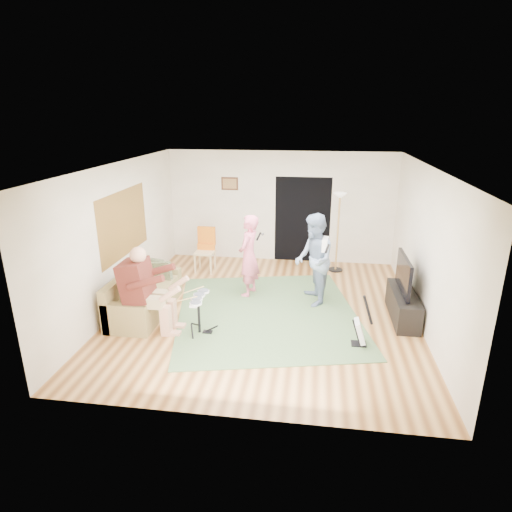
{
  "coord_description": "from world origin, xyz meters",
  "views": [
    {
      "loc": [
        0.86,
        -7.26,
        3.56
      ],
      "look_at": [
        -0.22,
        0.3,
        0.98
      ],
      "focal_mm": 30.0,
      "sensor_mm": 36.0,
      "label": 1
    }
  ],
  "objects": [
    {
      "name": "floor",
      "position": [
        0.0,
        0.0,
        0.0
      ],
      "size": [
        6.0,
        6.0,
        0.0
      ],
      "primitive_type": "plane",
      "color": "brown",
      "rests_on": "ground"
    },
    {
      "name": "walls",
      "position": [
        0.0,
        0.0,
        1.35
      ],
      "size": [
        5.5,
        6.0,
        2.7
      ],
      "primitive_type": null,
      "color": "silver",
      "rests_on": "floor"
    },
    {
      "name": "ceiling",
      "position": [
        0.0,
        0.0,
        2.7
      ],
      "size": [
        6.0,
        6.0,
        0.0
      ],
      "primitive_type": "plane",
      "rotation": [
        3.14,
        0.0,
        0.0
      ],
      "color": "white",
      "rests_on": "walls"
    },
    {
      "name": "window_blinds",
      "position": [
        -2.74,
        0.2,
        1.55
      ],
      "size": [
        0.0,
        2.05,
        2.05
      ],
      "primitive_type": "plane",
      "rotation": [
        1.57,
        0.0,
        1.57
      ],
      "color": "olive",
      "rests_on": "walls"
    },
    {
      "name": "doorway",
      "position": [
        0.55,
        2.99,
        1.05
      ],
      "size": [
        2.1,
        0.0,
        2.1
      ],
      "primitive_type": "plane",
      "rotation": [
        1.57,
        0.0,
        0.0
      ],
      "color": "black",
      "rests_on": "walls"
    },
    {
      "name": "picture_frame",
      "position": [
        -1.25,
        2.99,
        1.9
      ],
      "size": [
        0.42,
        0.03,
        0.32
      ],
      "primitive_type": "cube",
      "color": "#3F2314",
      "rests_on": "walls"
    },
    {
      "name": "area_rug",
      "position": [
        0.05,
        -0.09,
        0.01
      ],
      "size": [
        3.96,
        4.23,
        0.02
      ],
      "primitive_type": "cube",
      "rotation": [
        0.0,
        0.0,
        0.22
      ],
      "color": "#48673F",
      "rests_on": "floor"
    },
    {
      "name": "sofa",
      "position": [
        -2.29,
        -0.35,
        0.26
      ],
      "size": [
        0.8,
        1.94,
        0.79
      ],
      "color": "olive",
      "rests_on": "floor"
    },
    {
      "name": "drummer",
      "position": [
        -1.85,
        -1.0,
        0.58
      ],
      "size": [
        0.96,
        0.54,
        1.48
      ],
      "color": "#592019",
      "rests_on": "sofa"
    },
    {
      "name": "drum_kit",
      "position": [
        -1.0,
        -1.0,
        0.3
      ],
      "size": [
        0.38,
        0.68,
        0.7
      ],
      "color": "black",
      "rests_on": "floor"
    },
    {
      "name": "singer",
      "position": [
        -0.42,
        0.72,
        0.83
      ],
      "size": [
        0.52,
        0.68,
        1.67
      ],
      "primitive_type": "imported",
      "rotation": [
        0.0,
        0.0,
        -1.79
      ],
      "color": "#DD607C",
      "rests_on": "floor"
    },
    {
      "name": "microphone",
      "position": [
        -0.22,
        0.72,
        1.25
      ],
      "size": [
        0.06,
        0.06,
        0.24
      ],
      "primitive_type": null,
      "color": "black",
      "rests_on": "singer"
    },
    {
      "name": "guitarist",
      "position": [
        0.87,
        0.5,
        0.89
      ],
      "size": [
        0.84,
        0.98,
        1.78
      ],
      "primitive_type": "imported",
      "rotation": [
        0.0,
        0.0,
        -1.37
      ],
      "color": "#748AAB",
      "rests_on": "floor"
    },
    {
      "name": "guitar_held",
      "position": [
        1.07,
        0.5,
        1.21
      ],
      "size": [
        0.19,
        0.61,
        0.26
      ],
      "primitive_type": null,
      "rotation": [
        0.0,
        0.0,
        -0.12
      ],
      "color": "white",
      "rests_on": "guitarist"
    },
    {
      "name": "guitar_spare",
      "position": [
        1.65,
        -1.03,
        0.25
      ],
      "size": [
        0.31,
        0.28,
        0.87
      ],
      "color": "black",
      "rests_on": "floor"
    },
    {
      "name": "torchiere_lamp",
      "position": [
        1.39,
        2.4,
        1.26
      ],
      "size": [
        0.33,
        0.33,
        1.84
      ],
      "color": "black",
      "rests_on": "floor"
    },
    {
      "name": "dining_chair",
      "position": [
        -1.65,
        1.95,
        0.37
      ],
      "size": [
        0.45,
        0.47,
        1.03
      ],
      "rotation": [
        0.0,
        0.0,
        -0.02
      ],
      "color": "beige",
      "rests_on": "floor"
    },
    {
      "name": "tv_cabinet",
      "position": [
        2.5,
        0.07,
        0.25
      ],
      "size": [
        0.4,
        1.4,
        0.5
      ],
      "primitive_type": "cube",
      "color": "black",
      "rests_on": "floor"
    },
    {
      "name": "television",
      "position": [
        2.45,
        0.07,
        0.85
      ],
      "size": [
        0.06,
        1.11,
        0.64
      ],
      "primitive_type": "cube",
      "color": "black",
      "rests_on": "tv_cabinet"
    }
  ]
}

